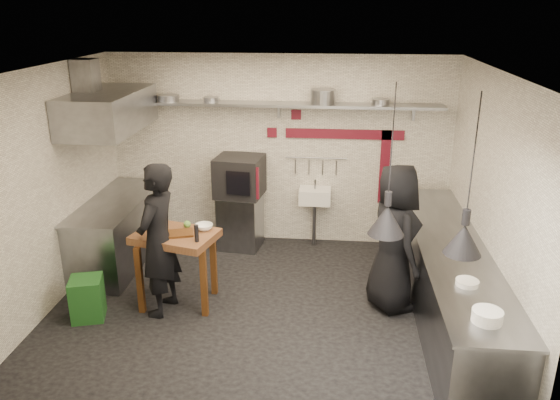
# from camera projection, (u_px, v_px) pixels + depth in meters

# --- Properties ---
(floor) EXTENTS (5.00, 5.00, 0.00)m
(floor) POSITION_uv_depth(u_px,v_px,m) (262.00, 308.00, 6.55)
(floor) COLOR black
(floor) RESTS_ON ground
(ceiling) EXTENTS (5.00, 5.00, 0.00)m
(ceiling) POSITION_uv_depth(u_px,v_px,m) (259.00, 70.00, 5.61)
(ceiling) COLOR beige
(ceiling) RESTS_ON floor
(wall_back) EXTENTS (5.00, 0.04, 2.80)m
(wall_back) POSITION_uv_depth(u_px,v_px,m) (279.00, 151.00, 8.05)
(wall_back) COLOR white
(wall_back) RESTS_ON floor
(wall_front) EXTENTS (5.00, 0.04, 2.80)m
(wall_front) POSITION_uv_depth(u_px,v_px,m) (223.00, 291.00, 4.11)
(wall_front) COLOR white
(wall_front) RESTS_ON floor
(wall_left) EXTENTS (0.04, 4.20, 2.80)m
(wall_left) POSITION_uv_depth(u_px,v_px,m) (46.00, 191.00, 6.31)
(wall_left) COLOR white
(wall_left) RESTS_ON floor
(wall_right) EXTENTS (0.04, 4.20, 2.80)m
(wall_right) POSITION_uv_depth(u_px,v_px,m) (491.00, 206.00, 5.85)
(wall_right) COLOR white
(wall_right) RESTS_ON floor
(red_band_horiz) EXTENTS (1.70, 0.02, 0.14)m
(red_band_horiz) POSITION_uv_depth(u_px,v_px,m) (344.00, 134.00, 7.84)
(red_band_horiz) COLOR maroon
(red_band_horiz) RESTS_ON wall_back
(red_band_vert) EXTENTS (0.14, 0.02, 1.10)m
(red_band_vert) POSITION_uv_depth(u_px,v_px,m) (384.00, 167.00, 7.95)
(red_band_vert) COLOR maroon
(red_band_vert) RESTS_ON wall_back
(red_tile_a) EXTENTS (0.14, 0.02, 0.14)m
(red_tile_a) POSITION_uv_depth(u_px,v_px,m) (296.00, 115.00, 7.82)
(red_tile_a) COLOR maroon
(red_tile_a) RESTS_ON wall_back
(red_tile_b) EXTENTS (0.14, 0.02, 0.14)m
(red_tile_b) POSITION_uv_depth(u_px,v_px,m) (272.00, 133.00, 7.94)
(red_tile_b) COLOR maroon
(red_tile_b) RESTS_ON wall_back
(back_shelf) EXTENTS (4.60, 0.34, 0.04)m
(back_shelf) POSITION_uv_depth(u_px,v_px,m) (278.00, 104.00, 7.63)
(back_shelf) COLOR slate
(back_shelf) RESTS_ON wall_back
(shelf_bracket_left) EXTENTS (0.04, 0.06, 0.24)m
(shelf_bracket_left) POSITION_uv_depth(u_px,v_px,m) (150.00, 107.00, 7.98)
(shelf_bracket_left) COLOR slate
(shelf_bracket_left) RESTS_ON wall_back
(shelf_bracket_mid) EXTENTS (0.04, 0.06, 0.24)m
(shelf_bracket_mid) POSITION_uv_depth(u_px,v_px,m) (279.00, 110.00, 7.81)
(shelf_bracket_mid) COLOR slate
(shelf_bracket_mid) RESTS_ON wall_back
(shelf_bracket_right) EXTENTS (0.04, 0.06, 0.24)m
(shelf_bracket_right) POSITION_uv_depth(u_px,v_px,m) (414.00, 112.00, 7.63)
(shelf_bracket_right) COLOR slate
(shelf_bracket_right) RESTS_ON wall_back
(pan_far_left) EXTENTS (0.35, 0.35, 0.09)m
(pan_far_left) POSITION_uv_depth(u_px,v_px,m) (168.00, 98.00, 7.76)
(pan_far_left) COLOR slate
(pan_far_left) RESTS_ON back_shelf
(pan_mid_left) EXTENTS (0.27, 0.27, 0.07)m
(pan_mid_left) POSITION_uv_depth(u_px,v_px,m) (211.00, 99.00, 7.70)
(pan_mid_left) COLOR slate
(pan_mid_left) RESTS_ON back_shelf
(stock_pot) EXTENTS (0.44, 0.44, 0.20)m
(stock_pot) POSITION_uv_depth(u_px,v_px,m) (323.00, 96.00, 7.54)
(stock_pot) COLOR slate
(stock_pot) RESTS_ON back_shelf
(pan_right) EXTENTS (0.31, 0.31, 0.08)m
(pan_right) POSITION_uv_depth(u_px,v_px,m) (381.00, 102.00, 7.48)
(pan_right) COLOR slate
(pan_right) RESTS_ON back_shelf
(oven_stand) EXTENTS (0.65, 0.60, 0.80)m
(oven_stand) POSITION_uv_depth(u_px,v_px,m) (240.00, 222.00, 8.10)
(oven_stand) COLOR slate
(oven_stand) RESTS_ON floor
(combi_oven) EXTENTS (0.72, 0.69, 0.58)m
(combi_oven) POSITION_uv_depth(u_px,v_px,m) (240.00, 176.00, 7.91)
(combi_oven) COLOR black
(combi_oven) RESTS_ON oven_stand
(oven_door) EXTENTS (0.56, 0.10, 0.46)m
(oven_door) POSITION_uv_depth(u_px,v_px,m) (240.00, 182.00, 7.65)
(oven_door) COLOR maroon
(oven_door) RESTS_ON combi_oven
(oven_glass) EXTENTS (0.34, 0.06, 0.34)m
(oven_glass) POSITION_uv_depth(u_px,v_px,m) (238.00, 183.00, 7.59)
(oven_glass) COLOR black
(oven_glass) RESTS_ON oven_door
(hand_sink) EXTENTS (0.46, 0.34, 0.22)m
(hand_sink) POSITION_uv_depth(u_px,v_px,m) (315.00, 196.00, 8.04)
(hand_sink) COLOR white
(hand_sink) RESTS_ON wall_back
(sink_tap) EXTENTS (0.03, 0.03, 0.14)m
(sink_tap) POSITION_uv_depth(u_px,v_px,m) (315.00, 184.00, 7.98)
(sink_tap) COLOR slate
(sink_tap) RESTS_ON hand_sink
(sink_drain) EXTENTS (0.06, 0.06, 0.66)m
(sink_drain) POSITION_uv_depth(u_px,v_px,m) (314.00, 224.00, 8.15)
(sink_drain) COLOR slate
(sink_drain) RESTS_ON floor
(utensil_rail) EXTENTS (0.90, 0.02, 0.02)m
(utensil_rail) POSITION_uv_depth(u_px,v_px,m) (316.00, 158.00, 7.99)
(utensil_rail) COLOR slate
(utensil_rail) RESTS_ON wall_back
(counter_right) EXTENTS (0.70, 3.80, 0.90)m
(counter_right) POSITION_uv_depth(u_px,v_px,m) (448.00, 283.00, 6.20)
(counter_right) COLOR slate
(counter_right) RESTS_ON floor
(counter_right_top) EXTENTS (0.76, 3.90, 0.03)m
(counter_right_top) POSITION_uv_depth(u_px,v_px,m) (453.00, 246.00, 6.05)
(counter_right_top) COLOR slate
(counter_right_top) RESTS_ON counter_right
(plate_stack) EXTENTS (0.33, 0.33, 0.11)m
(plate_stack) POSITION_uv_depth(u_px,v_px,m) (487.00, 316.00, 4.56)
(plate_stack) COLOR white
(plate_stack) RESTS_ON counter_right_top
(small_bowl_right) EXTENTS (0.26, 0.26, 0.05)m
(small_bowl_right) POSITION_uv_depth(u_px,v_px,m) (467.00, 283.00, 5.17)
(small_bowl_right) COLOR white
(small_bowl_right) RESTS_ON counter_right_top
(counter_left) EXTENTS (0.70, 1.90, 0.90)m
(counter_left) POSITION_uv_depth(u_px,v_px,m) (118.00, 232.00, 7.58)
(counter_left) COLOR slate
(counter_left) RESTS_ON floor
(counter_left_top) EXTENTS (0.76, 2.00, 0.03)m
(counter_left_top) POSITION_uv_depth(u_px,v_px,m) (115.00, 201.00, 7.43)
(counter_left_top) COLOR slate
(counter_left_top) RESTS_ON counter_left
(extractor_hood) EXTENTS (0.78, 1.60, 0.50)m
(extractor_hood) POSITION_uv_depth(u_px,v_px,m) (108.00, 111.00, 7.00)
(extractor_hood) COLOR slate
(extractor_hood) RESTS_ON ceiling
(hood_duct) EXTENTS (0.28, 0.28, 0.50)m
(hood_duct) POSITION_uv_depth(u_px,v_px,m) (86.00, 79.00, 6.89)
(hood_duct) COLOR slate
(hood_duct) RESTS_ON ceiling
(green_bin) EXTENTS (0.44, 0.44, 0.50)m
(green_bin) POSITION_uv_depth(u_px,v_px,m) (87.00, 298.00, 6.28)
(green_bin) COLOR #1D561F
(green_bin) RESTS_ON floor
(prep_table) EXTENTS (1.05, 0.85, 0.92)m
(prep_table) POSITION_uv_depth(u_px,v_px,m) (178.00, 268.00, 6.54)
(prep_table) COLOR brown
(prep_table) RESTS_ON floor
(cutting_board) EXTENTS (0.39, 0.33, 0.02)m
(cutting_board) POSITION_uv_depth(u_px,v_px,m) (179.00, 233.00, 6.34)
(cutting_board) COLOR #4F2C11
(cutting_board) RESTS_ON prep_table
(pepper_mill) EXTENTS (0.07, 0.07, 0.20)m
(pepper_mill) POSITION_uv_depth(u_px,v_px,m) (197.00, 233.00, 6.12)
(pepper_mill) COLOR black
(pepper_mill) RESTS_ON prep_table
(lemon_a) EXTENTS (0.08, 0.08, 0.07)m
(lemon_a) POSITION_uv_depth(u_px,v_px,m) (155.00, 236.00, 6.19)
(lemon_a) COLOR yellow
(lemon_a) RESTS_ON prep_table
(lemon_b) EXTENTS (0.08, 0.08, 0.08)m
(lemon_b) POSITION_uv_depth(u_px,v_px,m) (164.00, 236.00, 6.19)
(lemon_b) COLOR yellow
(lemon_b) RESTS_ON prep_table
(veg_ball) EXTENTS (0.11, 0.11, 0.09)m
(veg_ball) POSITION_uv_depth(u_px,v_px,m) (187.00, 224.00, 6.50)
(veg_ball) COLOR #5C9138
(veg_ball) RESTS_ON prep_table
(steel_tray) EXTENTS (0.21, 0.16, 0.03)m
(steel_tray) POSITION_uv_depth(u_px,v_px,m) (155.00, 227.00, 6.50)
(steel_tray) COLOR slate
(steel_tray) RESTS_ON prep_table
(bowl) EXTENTS (0.28, 0.28, 0.07)m
(bowl) POSITION_uv_depth(u_px,v_px,m) (204.00, 227.00, 6.47)
(bowl) COLOR white
(bowl) RESTS_ON prep_table
(heat_lamp_near) EXTENTS (0.45, 0.45, 1.46)m
(heat_lamp_near) POSITION_uv_depth(u_px,v_px,m) (391.00, 162.00, 5.04)
(heat_lamp_near) COLOR black
(heat_lamp_near) RESTS_ON ceiling
(heat_lamp_far) EXTENTS (0.35, 0.35, 1.41)m
(heat_lamp_far) POSITION_uv_depth(u_px,v_px,m) (471.00, 177.00, 4.53)
(heat_lamp_far) COLOR black
(heat_lamp_far) RESTS_ON ceiling
(chef_left) EXTENTS (0.55, 0.73, 1.82)m
(chef_left) POSITION_uv_depth(u_px,v_px,m) (158.00, 240.00, 6.21)
(chef_left) COLOR black
(chef_left) RESTS_ON floor
(chef_right) EXTENTS (0.82, 1.01, 1.77)m
(chef_right) POSITION_uv_depth(u_px,v_px,m) (394.00, 238.00, 6.32)
(chef_right) COLOR black
(chef_right) RESTS_ON floor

